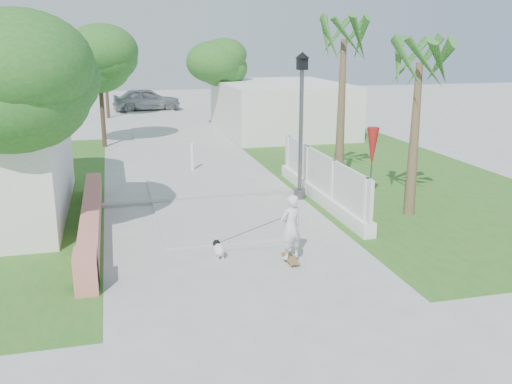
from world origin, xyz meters
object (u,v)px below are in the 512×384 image
object	(u,v)px
bollard	(192,156)
dog	(219,249)
skateboarder	(260,230)
parked_car	(147,99)
street_lamp	(301,121)
patio_umbrella	(372,148)

from	to	relation	value
bollard	dog	world-z (taller)	bollard
skateboarder	bollard	bearing A→B (deg)	-109.63
bollard	dog	bearing A→B (deg)	-94.29
dog	parked_car	size ratio (longest dim) A/B	0.13
parked_car	bollard	bearing A→B (deg)	179.16
street_lamp	patio_umbrella	world-z (taller)	street_lamp
bollard	patio_umbrella	world-z (taller)	patio_umbrella
street_lamp	skateboarder	xyz separation A→B (m)	(-2.47, -4.60, -1.73)
bollard	patio_umbrella	xyz separation A→B (m)	(4.60, -5.50, 1.10)
patio_umbrella	dog	xyz separation A→B (m)	(-5.26, -3.27, -1.47)
bollard	parked_car	size ratio (longest dim) A/B	0.24
patio_umbrella	skateboarder	xyz separation A→B (m)	(-4.37, -3.60, -0.99)
skateboarder	dog	bearing A→B (deg)	-41.34
bollard	parked_car	world-z (taller)	parked_car
street_lamp	patio_umbrella	size ratio (longest dim) A/B	1.93
dog	parked_car	bearing A→B (deg)	84.01
street_lamp	parked_car	xyz separation A→B (m)	(-3.12, 23.61, -1.66)
parked_car	dog	bearing A→B (deg)	177.41
skateboarder	parked_car	size ratio (longest dim) A/B	0.40
street_lamp	bollard	bearing A→B (deg)	120.96
skateboarder	dog	distance (m)	1.06
street_lamp	bollard	distance (m)	5.56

